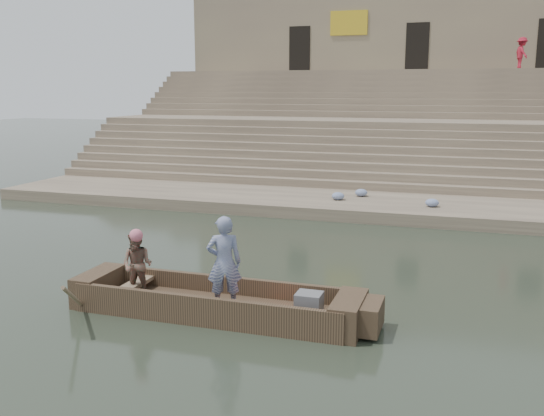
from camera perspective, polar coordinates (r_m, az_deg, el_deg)
The scene contains 13 objects.
ground at distance 13.37m, azimuth 12.53°, elevation -7.44°, with size 120.00×120.00×0.00m, color #252F23.
lower_landing at distance 21.05m, azimuth 14.68°, elevation -0.14°, with size 32.00×4.00×0.40m, color gray.
mid_landing at distance 28.30m, azimuth 15.72°, elevation 5.10°, with size 32.00×3.00×2.80m, color gray.
upper_landing at distance 35.19m, azimuth 16.32°, elevation 8.15°, with size 32.00×3.00×5.20m, color gray.
ghat_steps at distance 29.95m, azimuth 15.90°, elevation 6.17°, with size 32.00×11.00×5.20m.
building_wall at distance 39.17m, azimuth 16.76°, elevation 12.79°, with size 32.00×5.07×11.20m.
main_rowboat at distance 11.66m, azimuth -5.36°, elevation -9.45°, with size 5.00×1.30×0.22m, color brown.
rowboat_trim at distance 11.51m, azimuth -4.42°, elevation -8.67°, with size 6.04×2.63×1.96m.
standing_man at distance 11.10m, azimuth -4.54°, elevation -5.16°, with size 0.64×0.42×1.75m, color navy.
rowing_man at distance 12.00m, azimuth -12.58°, elevation -5.27°, with size 0.63×0.49×1.29m, color #26745B.
television at distance 11.00m, azimuth 3.45°, elevation -8.99°, with size 0.46×0.42×0.40m.
pedestrian at distance 34.96m, azimuth 22.49°, elevation 13.35°, with size 1.05×0.60×1.63m, color #A51B2D.
cloth_bundles at distance 21.13m, azimuth 21.05°, elevation 0.43°, with size 13.90×1.67×0.26m.
Camera 1 is at (1.06, -12.64, 4.22)m, focal length 39.91 mm.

